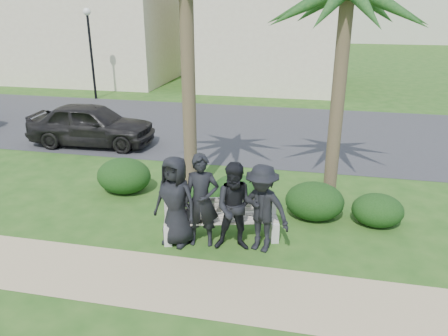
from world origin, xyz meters
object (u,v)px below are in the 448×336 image
(man_b, at_px, (201,201))
(man_c, at_px, (237,207))
(car_a, at_px, (91,124))
(man_d, at_px, (262,209))
(street_lamp, at_px, (90,38))
(park_bench, at_px, (222,222))
(man_a, at_px, (175,201))

(man_b, height_order, man_c, man_b)
(car_a, bearing_deg, man_b, -138.53)
(man_c, distance_m, man_d, 0.48)
(street_lamp, distance_m, car_a, 8.06)
(park_bench, xyz_separation_m, man_d, (0.84, -0.26, 0.52))
(street_lamp, height_order, man_a, street_lamp)
(man_b, xyz_separation_m, car_a, (-5.28, 5.50, -0.24))
(man_a, distance_m, man_b, 0.52)
(man_c, bearing_deg, car_a, 128.57)
(man_a, bearing_deg, man_c, 14.81)
(man_a, xyz_separation_m, car_a, (-4.77, 5.56, -0.21))
(man_a, height_order, man_c, man_a)
(park_bench, distance_m, man_c, 0.73)
(man_d, bearing_deg, car_a, 156.77)
(street_lamp, distance_m, man_b, 15.33)
(man_a, distance_m, man_c, 1.21)
(street_lamp, relative_size, park_bench, 1.76)
(park_bench, bearing_deg, man_d, -32.90)
(man_d, height_order, car_a, man_d)
(man_b, height_order, car_a, man_b)
(park_bench, bearing_deg, man_c, -58.13)
(park_bench, relative_size, man_d, 1.37)
(park_bench, distance_m, man_d, 1.02)
(street_lamp, bearing_deg, car_a, -63.20)
(street_lamp, distance_m, park_bench, 15.38)
(car_a, bearing_deg, man_d, -132.64)
(man_a, bearing_deg, man_d, 16.99)
(park_bench, bearing_deg, car_a, 121.80)
(park_bench, xyz_separation_m, man_b, (-0.34, -0.29, 0.59))
(street_lamp, xyz_separation_m, man_d, (9.95, -12.39, -2.06))
(park_bench, distance_m, man_a, 1.07)
(man_c, distance_m, car_a, 8.16)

